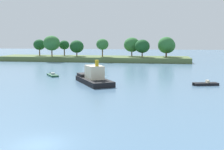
{
  "coord_description": "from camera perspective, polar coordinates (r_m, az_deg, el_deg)",
  "views": [
    {
      "loc": [
        9.53,
        -21.68,
        9.0
      ],
      "look_at": [
        0.24,
        36.48,
        1.2
      ],
      "focal_mm": 45.14,
      "sensor_mm": 36.0,
      "label": 1
    }
  ],
  "objects": [
    {
      "name": "fishing_skiff",
      "position": [
        56.64,
        18.43,
        -1.71
      ],
      "size": [
        5.05,
        2.73,
        0.99
      ],
      "color": "black",
      "rests_on": "ground"
    },
    {
      "name": "small_motorboat",
      "position": [
        68.0,
        -11.94,
        -0.03
      ],
      "size": [
        4.09,
        4.82,
        0.91
      ],
      "color": "#19472D",
      "rests_on": "ground"
    },
    {
      "name": "ground_plane",
      "position": [
        25.34,
        -14.07,
        -13.5
      ],
      "size": [
        400.0,
        400.0,
        0.0
      ],
      "primitive_type": "plane",
      "color": "slate"
    },
    {
      "name": "treeline_island",
      "position": [
        109.37,
        -1.96,
        4.55
      ],
      "size": [
        73.25,
        13.62,
        9.83
      ],
      "color": "#566B3D",
      "rests_on": "ground"
    },
    {
      "name": "tugboat",
      "position": [
        55.91,
        -3.75,
        -0.49
      ],
      "size": [
        9.8,
        12.22,
        4.81
      ],
      "color": "black",
      "rests_on": "ground"
    }
  ]
}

